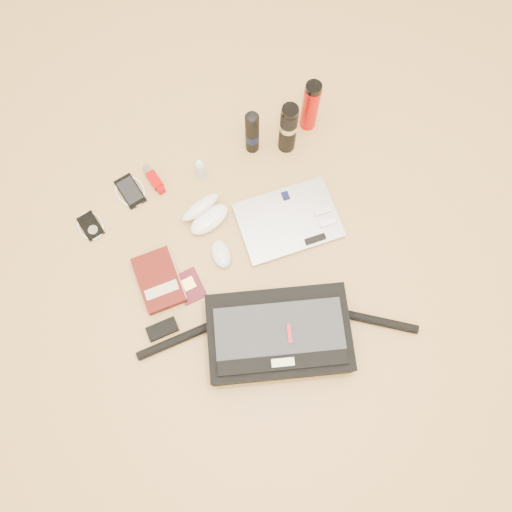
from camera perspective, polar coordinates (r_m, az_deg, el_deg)
name	(u,v)px	position (r m, az deg, el deg)	size (l,w,h in m)	color
ground	(256,275)	(1.68, -0.03, -2.13)	(4.00, 4.00, 0.00)	tan
messenger_bag	(278,335)	(1.59, 2.52, -8.98)	(0.87, 0.40, 0.13)	black
laptop	(289,221)	(1.74, 3.77, 4.03)	(0.36, 0.27, 0.03)	#A6A6A8
book	(159,280)	(1.69, -10.99, -2.73)	(0.14, 0.21, 0.04)	#4F0F0B
passport	(190,286)	(1.69, -7.58, -3.43)	(0.09, 0.12, 0.01)	#50111C
mouse	(221,254)	(1.69, -4.01, 0.22)	(0.07, 0.11, 0.03)	white
sunglasses_case	(205,214)	(1.73, -5.86, 4.85)	(0.18, 0.16, 0.09)	white
ipod	(91,226)	(1.83, -18.38, 3.28)	(0.10, 0.11, 0.01)	black
phone	(130,191)	(1.84, -14.18, 7.20)	(0.11, 0.14, 0.01)	black
inhaler	(154,179)	(1.83, -11.58, 8.57)	(0.05, 0.12, 0.03)	#A30305
spray_bottle	(201,170)	(1.78, -6.34, 9.75)	(0.03, 0.03, 0.11)	#B0D9F6
aerosol_can	(252,132)	(1.78, -0.44, 13.95)	(0.05, 0.05, 0.21)	black
thermos_black	(288,128)	(1.77, 3.70, 14.34)	(0.08, 0.08, 0.23)	black
thermos_red	(310,106)	(1.83, 6.24, 16.66)	(0.06, 0.06, 0.23)	#BF0A06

